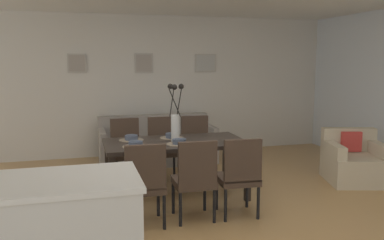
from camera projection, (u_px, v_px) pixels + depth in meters
ground_plane at (191, 214)px, 4.68m from camera, size 9.00×9.00×0.00m
back_wall_panel at (145, 86)px, 7.59m from camera, size 9.00×0.10×2.60m
dining_table at (175, 147)px, 5.20m from camera, size 1.80×0.93×0.74m
dining_chair_near_left at (144, 181)px, 4.24m from camera, size 0.45×0.45×0.92m
dining_chair_near_right at (126, 147)px, 5.92m from camera, size 0.47×0.47×0.92m
dining_chair_far_left at (195, 176)px, 4.41m from camera, size 0.45×0.45×0.92m
dining_chair_far_right at (163, 145)px, 6.06m from camera, size 0.46×0.46×0.92m
dining_chair_mid_left at (239, 173)px, 4.53m from camera, size 0.47×0.47×0.92m
dining_chair_mid_right at (197, 143)px, 6.18m from camera, size 0.45×0.45×0.92m
centerpiece_vase at (175, 119)px, 5.15m from camera, size 0.21×0.23×0.73m
placemat_near_left at (136, 146)px, 4.84m from camera, size 0.32×0.32×0.01m
bowl_near_left at (136, 143)px, 4.84m from camera, size 0.17×0.17×0.07m
placemat_near_right at (131, 140)px, 5.24m from camera, size 0.32×0.32×0.01m
bowl_near_right at (131, 137)px, 5.23m from camera, size 0.17×0.17×0.07m
placemat_far_left at (179, 144)px, 4.99m from camera, size 0.32×0.32×0.01m
bowl_far_left at (179, 141)px, 4.98m from camera, size 0.17×0.17×0.07m
placemat_far_right at (172, 138)px, 5.38m from camera, size 0.32×0.32×0.01m
bowl_far_right at (172, 135)px, 5.38m from camera, size 0.17×0.17×0.07m
sofa at (157, 146)px, 7.08m from camera, size 1.99×0.84×0.80m
armchair at (355, 162)px, 5.93m from camera, size 0.99×0.99×0.75m
framed_picture_left at (77, 63)px, 7.14m from camera, size 0.33×0.03×0.34m
framed_picture_center at (144, 63)px, 7.45m from camera, size 0.34×0.03×0.37m
framed_picture_right at (206, 63)px, 7.77m from camera, size 0.42×0.03×0.35m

